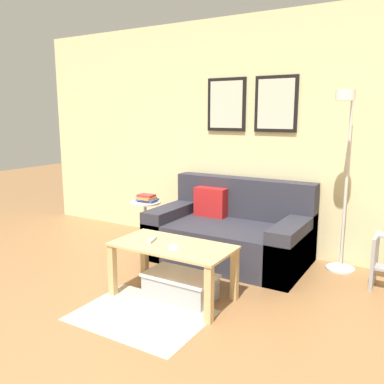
% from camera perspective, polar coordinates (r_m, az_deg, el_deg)
% --- Properties ---
extents(ground_plane, '(16.00, 16.00, 0.00)m').
position_cam_1_polar(ground_plane, '(2.78, -24.40, -23.09)').
color(ground_plane, olive).
extents(wall_back, '(5.60, 0.09, 2.55)m').
position_cam_1_polar(wall_back, '(4.66, 5.83, 8.01)').
color(wall_back, beige).
rests_on(wall_back, ground_plane).
extents(area_rug, '(0.99, 0.75, 0.01)m').
position_cam_1_polar(area_rug, '(3.26, -7.10, -16.78)').
color(area_rug, '#C1B299').
rests_on(area_rug, ground_plane).
extents(couch, '(1.59, 0.93, 0.82)m').
position_cam_1_polar(couch, '(4.31, 5.40, -5.82)').
color(couch, '#2D2D38').
rests_on(couch, ground_plane).
extents(coffee_table, '(1.00, 0.52, 0.46)m').
position_cam_1_polar(coffee_table, '(3.39, -2.75, -8.84)').
color(coffee_table, tan).
rests_on(coffee_table, ground_plane).
extents(storage_bin, '(0.60, 0.34, 0.20)m').
position_cam_1_polar(storage_bin, '(3.48, -1.64, -13.01)').
color(storage_bin, '#9EA3A8').
rests_on(storage_bin, ground_plane).
extents(floor_lamp, '(0.27, 0.56, 1.71)m').
position_cam_1_polar(floor_lamp, '(3.95, 20.58, 2.97)').
color(floor_lamp, silver).
rests_on(floor_lamp, ground_plane).
extents(side_table, '(0.37, 0.37, 0.50)m').
position_cam_1_polar(side_table, '(4.85, -6.57, -3.65)').
color(side_table, silver).
rests_on(side_table, ground_plane).
extents(book_stack, '(0.25, 0.20, 0.08)m').
position_cam_1_polar(book_stack, '(4.80, -6.35, -0.87)').
color(book_stack, '#8C4C93').
rests_on(book_stack, side_table).
extents(remote_control, '(0.08, 0.16, 0.02)m').
position_cam_1_polar(remote_control, '(3.45, -5.65, -6.72)').
color(remote_control, '#99999E').
rests_on(remote_control, coffee_table).
extents(cell_phone, '(0.13, 0.15, 0.01)m').
position_cam_1_polar(cell_phone, '(3.28, -2.62, -7.74)').
color(cell_phone, silver).
rests_on(cell_phone, coffee_table).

